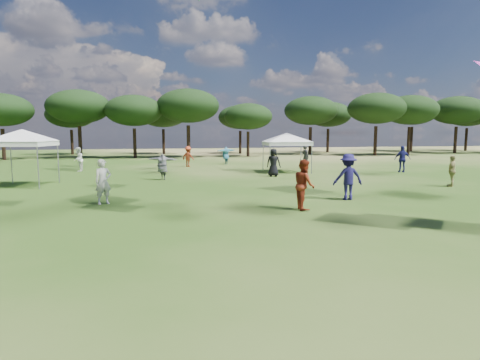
% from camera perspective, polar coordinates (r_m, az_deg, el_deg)
% --- Properties ---
extents(tree_line, '(108.78, 17.63, 7.77)m').
position_cam_1_polar(tree_line, '(48.49, -8.81, 9.83)').
color(tree_line, black).
rests_on(tree_line, ground).
extents(tent_left, '(5.33, 5.33, 3.21)m').
position_cam_1_polar(tent_left, '(23.36, -28.60, 6.04)').
color(tent_left, gray).
rests_on(tent_left, ground).
extents(tent_right, '(6.01, 6.01, 3.02)m').
position_cam_1_polar(tent_right, '(28.09, 6.64, 6.41)').
color(tent_right, gray).
rests_on(tent_right, ground).
extents(festival_crowd, '(31.41, 22.18, 1.89)m').
position_cam_1_polar(festival_crowd, '(23.30, -8.75, 2.04)').
color(festival_crowd, navy).
rests_on(festival_crowd, ground).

